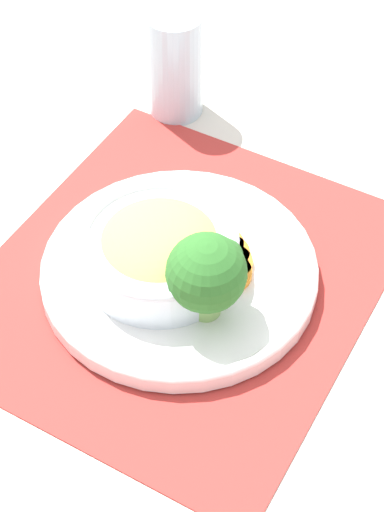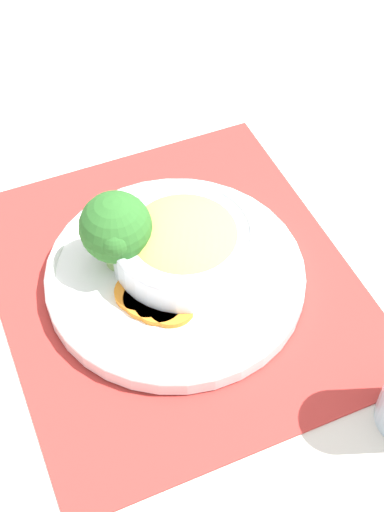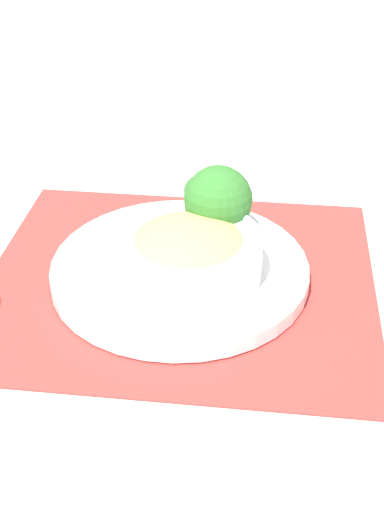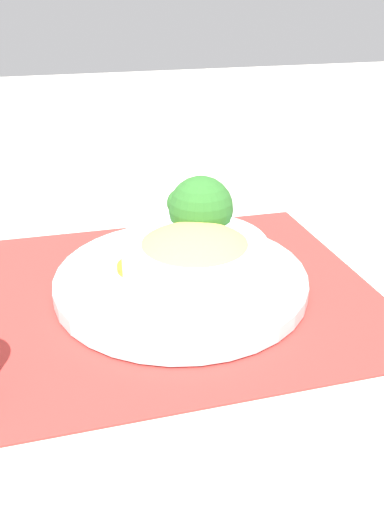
{
  "view_description": "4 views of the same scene",
  "coord_description": "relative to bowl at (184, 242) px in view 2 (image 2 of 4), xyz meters",
  "views": [
    {
      "loc": [
        0.49,
        0.24,
        0.65
      ],
      "look_at": [
        -0.0,
        0.01,
        0.04
      ],
      "focal_mm": 60.0,
      "sensor_mm": 36.0,
      "label": 1
    },
    {
      "loc": [
        -0.42,
        0.2,
        0.6
      ],
      "look_at": [
        -0.0,
        -0.02,
        0.04
      ],
      "focal_mm": 50.0,
      "sensor_mm": 36.0,
      "label": 2
    },
    {
      "loc": [
        0.03,
        -0.62,
        0.44
      ],
      "look_at": [
        0.01,
        -0.02,
        0.04
      ],
      "focal_mm": 50.0,
      "sensor_mm": 36.0,
      "label": 3
    },
    {
      "loc": [
        -0.15,
        -0.45,
        0.28
      ],
      "look_at": [
        0.02,
        0.01,
        0.03
      ],
      "focal_mm": 35.0,
      "sensor_mm": 36.0,
      "label": 4
    }
  ],
  "objects": [
    {
      "name": "carrot_slice_near",
      "position": [
        -0.02,
        0.06,
        -0.02
      ],
      "size": [
        0.05,
        0.05,
        0.01
      ],
      "color": "orange",
      "rests_on": "plate"
    },
    {
      "name": "bowl",
      "position": [
        0.0,
        0.0,
        0.0
      ],
      "size": [
        0.15,
        0.15,
        0.06
      ],
      "color": "silver",
      "rests_on": "plate"
    },
    {
      "name": "ground_plane",
      "position": [
        -0.01,
        0.02,
        -0.05
      ],
      "size": [
        4.0,
        4.0,
        0.0
      ],
      "primitive_type": "plane",
      "color": "beige"
    },
    {
      "name": "carrot_slice_extra",
      "position": [
        -0.05,
        0.04,
        -0.02
      ],
      "size": [
        0.05,
        0.05,
        0.01
      ],
      "color": "orange",
      "rests_on": "plate"
    },
    {
      "name": "carrot_slice_middle",
      "position": [
        -0.03,
        0.06,
        -0.02
      ],
      "size": [
        0.05,
        0.05,
        0.01
      ],
      "color": "orange",
      "rests_on": "plate"
    },
    {
      "name": "plate",
      "position": [
        -0.01,
        0.02,
        -0.03
      ],
      "size": [
        0.27,
        0.27,
        0.02
      ],
      "color": "white",
      "rests_on": "placemat"
    },
    {
      "name": "broccoli_floret",
      "position": [
        0.03,
        0.06,
        0.03
      ],
      "size": [
        0.07,
        0.07,
        0.09
      ],
      "color": "#84AD5B",
      "rests_on": "plate"
    },
    {
      "name": "carrot_slice_far",
      "position": [
        -0.04,
        0.05,
        -0.02
      ],
      "size": [
        0.05,
        0.05,
        0.01
      ],
      "color": "orange",
      "rests_on": "plate"
    },
    {
      "name": "placemat",
      "position": [
        -0.01,
        0.02,
        -0.05
      ],
      "size": [
        0.44,
        0.4,
        0.0
      ],
      "color": "#B2332D",
      "rests_on": "ground_plane"
    }
  ]
}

